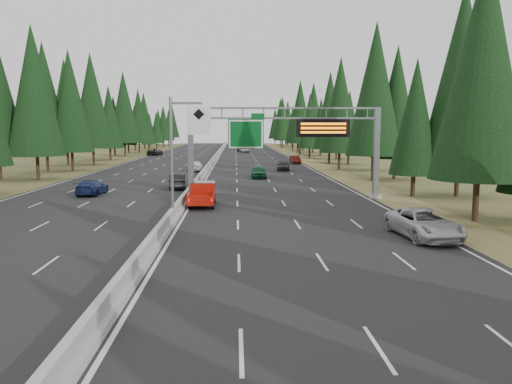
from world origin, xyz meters
TOP-DOWN VIEW (x-y plane):
  - road at (0.00, 80.00)m, footprint 32.00×260.00m
  - shoulder_right at (17.80, 80.00)m, footprint 3.60×260.00m
  - shoulder_left at (-17.80, 80.00)m, footprint 3.60×260.00m
  - median_barrier at (0.00, 80.00)m, footprint 0.70×260.00m
  - sign_gantry at (8.92, 34.88)m, footprint 16.75×0.98m
  - hov_sign_pole at (0.58, 24.97)m, footprint 2.80×0.50m
  - tree_row_right at (21.92, 65.94)m, footprint 12.12×244.15m
  - tree_row_left at (-21.98, 70.17)m, footprint 11.98×241.98m
  - silver_minivan at (14.50, 19.30)m, footprint 3.15×5.90m
  - red_pickup at (1.54, 31.89)m, footprint 1.96×5.50m
  - car_ahead_green at (6.96, 53.77)m, footprint 1.80×4.43m
  - car_ahead_dkred at (14.50, 79.15)m, footprint 1.72×4.22m
  - car_ahead_dkgrey at (11.04, 64.83)m, footprint 2.18×4.57m
  - car_ahead_white at (6.45, 122.32)m, footprint 2.69×5.16m
  - car_ahead_far at (5.30, 128.46)m, footprint 1.77×3.83m
  - car_onc_near at (-1.73, 43.02)m, footprint 2.02×4.71m
  - car_onc_blue at (-9.04, 38.51)m, footprint 2.17×4.80m
  - car_onc_white at (-1.50, 64.19)m, footprint 1.80×4.42m
  - car_onc_far at (-14.50, 109.03)m, footprint 3.19×5.99m

SIDE VIEW (x-z plane):
  - shoulder_right at x=17.80m, z-range 0.00..0.06m
  - shoulder_left at x=-17.80m, z-range 0.00..0.06m
  - road at x=0.00m, z-range 0.00..0.08m
  - median_barrier at x=0.00m, z-range -0.01..0.84m
  - car_ahead_far at x=5.30m, z-range 0.08..1.35m
  - car_ahead_dkgrey at x=11.04m, z-range 0.08..1.37m
  - car_ahead_dkred at x=14.50m, z-range 0.08..1.44m
  - car_onc_blue at x=-9.04m, z-range 0.08..1.44m
  - car_ahead_white at x=6.45m, z-range 0.08..1.47m
  - car_onc_white at x=-1.50m, z-range 0.08..1.58m
  - car_ahead_green at x=6.96m, z-range 0.08..1.58m
  - car_onc_near at x=-1.73m, z-range 0.08..1.59m
  - silver_minivan at x=14.50m, z-range 0.08..1.66m
  - car_onc_far at x=-14.50m, z-range 0.08..1.68m
  - red_pickup at x=1.54m, z-range 0.18..1.97m
  - hov_sign_pole at x=0.58m, z-range 0.72..8.72m
  - sign_gantry at x=8.92m, z-range 1.37..9.17m
  - tree_row_right at x=21.92m, z-range -0.01..18.92m
  - tree_row_left at x=-21.98m, z-range 0.02..18.91m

